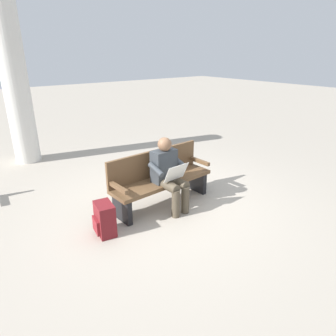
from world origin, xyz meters
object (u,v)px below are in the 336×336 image
bench_near (160,178)px  support_pillar (15,81)px  person_seated (169,172)px  backpack (105,219)px

bench_near → support_pillar: bearing=-74.5°
person_seated → backpack: bearing=-0.7°
bench_near → person_seated: (0.00, 0.23, 0.17)m
person_seated → support_pillar: size_ratio=0.32×
bench_near → support_pillar: support_pillar is taller
bench_near → support_pillar: (1.22, -3.60, 1.36)m
bench_near → support_pillar: 4.04m
support_pillar → person_seated: bearing=107.6°
person_seated → support_pillar: support_pillar is taller
backpack → support_pillar: size_ratio=0.13×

